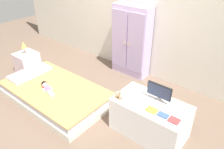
{
  "coord_description": "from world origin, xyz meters",
  "views": [
    {
      "loc": [
        2.09,
        -1.74,
        2.17
      ],
      "look_at": [
        0.36,
        0.41,
        0.53
      ],
      "focal_mm": 35.2,
      "sensor_mm": 36.0,
      "label": 1
    }
  ],
  "objects": [
    {
      "name": "back_wall",
      "position": [
        0.0,
        1.57,
        1.35
      ],
      "size": [
        6.4,
        0.05,
        2.7
      ],
      "primitive_type": "cube",
      "color": "silver",
      "rests_on": "ground_plane"
    },
    {
      "name": "book_red",
      "position": [
        1.48,
        0.12,
        0.49
      ],
      "size": [
        0.12,
        0.11,
        0.01
      ],
      "primitive_type": "cube",
      "color": "#CC3838",
      "rests_on": "tv_stand"
    },
    {
      "name": "tv_monitor",
      "position": [
        1.16,
        0.33,
        0.62
      ],
      "size": [
        0.32,
        0.1,
        0.24
      ],
      "color": "#99999E",
      "rests_on": "tv_stand"
    },
    {
      "name": "book_blue",
      "position": [
        1.34,
        0.12,
        0.49
      ],
      "size": [
        0.12,
        0.08,
        0.02
      ],
      "primitive_type": "cube",
      "color": "blue",
      "rests_on": "tv_stand"
    },
    {
      "name": "bed",
      "position": [
        -0.41,
        -0.08,
        0.11
      ],
      "size": [
        1.73,
        0.98,
        0.23
      ],
      "color": "silver",
      "rests_on": "ground_plane"
    },
    {
      "name": "rocking_horse_toy",
      "position": [
        0.76,
        0.06,
        0.55
      ],
      "size": [
        0.11,
        0.04,
        0.13
      ],
      "color": "#8E6642",
      "rests_on": "tv_stand"
    },
    {
      "name": "ground_plane",
      "position": [
        0.0,
        0.0,
        -0.01
      ],
      "size": [
        10.0,
        10.0,
        0.02
      ],
      "primitive_type": "cube",
      "color": "brown"
    },
    {
      "name": "pillow",
      "position": [
        -1.08,
        -0.08,
        0.26
      ],
      "size": [
        0.32,
        0.71,
        0.05
      ],
      "primitive_type": "cube",
      "color": "silver",
      "rests_on": "bed"
    },
    {
      "name": "book_orange",
      "position": [
        1.2,
        0.12,
        0.49
      ],
      "size": [
        0.13,
        0.11,
        0.01
      ],
      "primitive_type": "cube",
      "color": "orange",
      "rests_on": "tv_stand"
    },
    {
      "name": "wardrobe",
      "position": [
        0.02,
        1.39,
        0.66
      ],
      "size": [
        0.69,
        0.3,
        1.31
      ],
      "color": "silver",
      "rests_on": "ground_plane"
    },
    {
      "name": "doll",
      "position": [
        -0.48,
        -0.18,
        0.27
      ],
      "size": [
        0.39,
        0.18,
        0.1
      ],
      "color": "#D6668E",
      "rests_on": "bed"
    },
    {
      "name": "table_lamp",
      "position": [
        -1.57,
        0.17,
        0.55
      ],
      "size": [
        0.11,
        0.11,
        0.23
      ],
      "color": "#B7B2AD",
      "rests_on": "nightstand"
    },
    {
      "name": "nightstand",
      "position": [
        -1.57,
        0.17,
        0.2
      ],
      "size": [
        0.38,
        0.38,
        0.39
      ],
      "primitive_type": "cube",
      "color": "silver",
      "rests_on": "ground_plane"
    },
    {
      "name": "tv_stand",
      "position": [
        1.13,
        0.24,
        0.24
      ],
      "size": [
        0.93,
        0.53,
        0.49
      ],
      "primitive_type": "cube",
      "color": "white",
      "rests_on": "ground_plane"
    }
  ]
}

